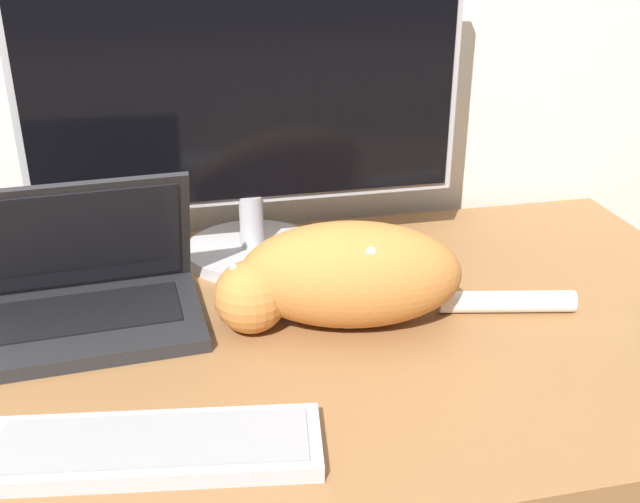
# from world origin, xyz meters

# --- Properties ---
(desk) EXTENTS (1.50, 0.76, 0.71)m
(desk) POSITION_xyz_m (0.00, 0.38, 0.57)
(desk) COLOR olive
(desk) RESTS_ON ground_plane
(monitor) EXTENTS (0.70, 0.23, 0.52)m
(monitor) POSITION_xyz_m (0.03, 0.64, 0.99)
(monitor) COLOR #B2B2B7
(monitor) RESTS_ON desk
(laptop) EXTENTS (0.34, 0.24, 0.22)m
(laptop) POSITION_xyz_m (-0.23, 0.46, 0.76)
(laptop) COLOR #232326
(laptop) RESTS_ON desk
(external_keyboard) EXTENTS (0.38, 0.16, 0.02)m
(external_keyboard) POSITION_xyz_m (-0.14, 0.15, 0.72)
(external_keyboard) COLOR #BCBCC1
(external_keyboard) RESTS_ON desk
(cat) EXTENTS (0.52, 0.21, 0.15)m
(cat) POSITION_xyz_m (0.13, 0.39, 0.79)
(cat) COLOR #C67A38
(cat) RESTS_ON desk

